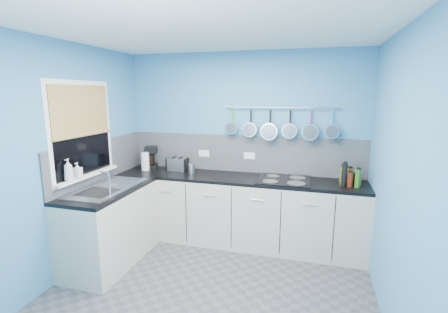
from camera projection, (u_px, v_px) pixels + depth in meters
The scene contains 43 objects.
floor at pixel (208, 295), 3.17m from camera, with size 3.20×3.00×0.02m, color #47474C.
ceiling at pixel (205, 27), 2.68m from camera, with size 3.20×3.00×0.02m, color white.
wall_back at pixel (243, 146), 4.35m from camera, with size 3.20×0.02×2.50m, color teal.
wall_front at pixel (103, 247), 1.50m from camera, with size 3.20×0.02×2.50m, color teal.
wall_left at pixel (62, 162), 3.36m from camera, with size 0.02×3.00×2.50m, color teal.
wall_right at pixel (402, 186), 2.50m from camera, with size 0.02×3.00×2.50m, color teal.
backsplash_back at pixel (242, 154), 4.35m from camera, with size 3.20×0.02×0.50m, color gray.
backsplash_left at pixel (101, 160), 3.94m from camera, with size 0.02×1.80×0.50m, color gray.
cabinet_run_back at pixel (237, 211), 4.22m from camera, with size 3.20×0.60×0.86m, color #B8B2A4.
worktop_back at pixel (237, 178), 4.13m from camera, with size 3.20×0.60×0.04m, color black.
cabinet_run_left at pixel (110, 227), 3.72m from camera, with size 0.60×1.20×0.86m, color #B8B2A4.
worktop_left at pixel (108, 190), 3.63m from camera, with size 0.60×1.20×0.04m, color black.
window_frame at pixel (82, 131), 3.58m from camera, with size 0.01×1.00×1.10m, color white.
window_glass at pixel (83, 131), 3.58m from camera, with size 0.01×0.90×1.00m, color black.
bamboo_blind at pixel (82, 110), 3.53m from camera, with size 0.01×0.90×0.55m, color tan.
window_sill at pixel (88, 175), 3.67m from camera, with size 0.10×0.98×0.03m, color white.
sink_unit at pixel (108, 188), 3.63m from camera, with size 0.50×0.95×0.01m, color silver.
mixer_tap at pixel (109, 182), 3.39m from camera, with size 0.12×0.08×0.26m, color silver, non-canonical shape.
socket_left at pixel (204, 153), 4.49m from camera, with size 0.15×0.01×0.09m, color white.
socket_right at pixel (249, 156), 4.32m from camera, with size 0.15×0.01×0.09m, color white.
pot_rail at pixel (281, 108), 4.06m from camera, with size 0.02×0.02×1.45m, color silver.
soap_bottle_a at pixel (68, 170), 3.34m from camera, with size 0.09×0.09×0.24m, color white.
soap_bottle_b at pixel (77, 170), 3.47m from camera, with size 0.08×0.08×0.17m, color white.
paper_towel at pixel (145, 161), 4.47m from camera, with size 0.11×0.11×0.25m, color white.
coffee_maker at pixel (151, 157), 4.58m from camera, with size 0.18×0.20×0.31m, color black, non-canonical shape.
toaster at pixel (177, 164), 4.46m from camera, with size 0.27×0.16×0.18m, color silver.
canister at pixel (191, 168), 4.32m from camera, with size 0.09×0.09×0.12m, color silver.
hob at pixel (284, 180), 3.96m from camera, with size 0.64×0.56×0.01m, color black.
pan_0 at pixel (232, 121), 4.26m from camera, with size 0.17×0.08×0.36m, color silver, non-canonical shape.
pan_1 at pixel (251, 122), 4.19m from camera, with size 0.19×0.10×0.38m, color silver, non-canonical shape.
pan_2 at pixel (270, 124), 4.12m from camera, with size 0.22×0.11×0.41m, color silver, non-canonical shape.
pan_3 at pixel (290, 123), 4.05m from camera, with size 0.19×0.09×0.38m, color silver, non-canonical shape.
pan_4 at pixel (311, 124), 3.99m from camera, with size 0.21×0.10×0.40m, color silver, non-canonical shape.
pan_5 at pixel (332, 123), 3.92m from camera, with size 0.17×0.11×0.36m, color silver, non-canonical shape.
condiment_0 at pixel (355, 178), 3.84m from camera, with size 0.06×0.06×0.11m, color black.
condiment_1 at pixel (349, 175), 3.85m from camera, with size 0.06×0.06×0.18m, color #8C5914.
condiment_2 at pixel (342, 174), 3.88m from camera, with size 0.06×0.06×0.19m, color #3F721E.
condiment_3 at pixel (358, 180), 3.76m from camera, with size 0.07×0.07×0.11m, color olive.
condiment_4 at pixel (350, 176), 3.76m from camera, with size 0.06×0.06×0.20m, color brown.
condiment_5 at pixel (343, 178), 3.77m from camera, with size 0.07×0.07×0.16m, color brown.
condiment_6 at pixel (358, 178), 3.64m from camera, with size 0.06×0.06×0.21m, color #265919.
condiment_7 at pixel (350, 180), 3.67m from camera, with size 0.06×0.06×0.17m, color #4C190C.
condiment_8 at pixel (344, 175), 3.69m from camera, with size 0.06×0.06×0.27m, color black.
Camera 1 is at (0.93, -2.69, 1.96)m, focal length 25.63 mm.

